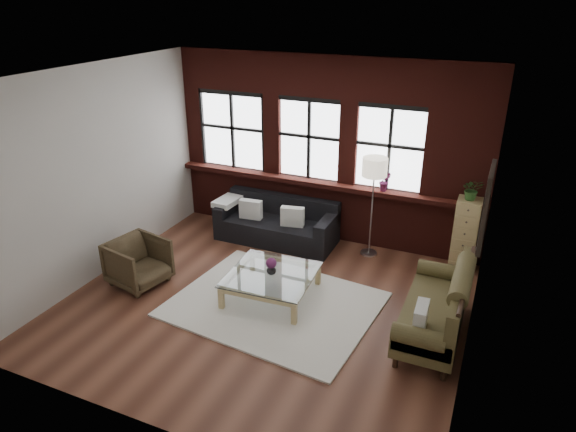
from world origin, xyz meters
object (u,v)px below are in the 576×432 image
at_px(armchair, 138,263).
at_px(vintage_settee, 434,302).
at_px(vase, 271,269).
at_px(coffee_table, 272,286).
at_px(dark_sofa, 276,221).
at_px(drawer_chest, 465,235).
at_px(floor_lamp, 372,203).

bearing_deg(armchair, vintage_settee, -72.19).
height_order(vintage_settee, vase, vintage_settee).
distance_m(armchair, coffee_table, 2.07).
bearing_deg(vase, armchair, -167.49).
height_order(dark_sofa, vase, dark_sofa).
xyz_separation_m(armchair, vase, (2.01, 0.45, 0.11)).
relative_size(coffee_table, drawer_chest, 1.01).
bearing_deg(dark_sofa, armchair, -121.21).
xyz_separation_m(armchair, coffee_table, (2.01, 0.45, -0.17)).
bearing_deg(vintage_settee, coffee_table, -179.49).
relative_size(coffee_table, floor_lamp, 0.65).
distance_m(dark_sofa, coffee_table, 1.86).
bearing_deg(vase, coffee_table, 180.00).
relative_size(vase, floor_lamp, 0.08).
bearing_deg(vintage_settee, armchair, -173.80).
bearing_deg(floor_lamp, vintage_settee, -54.34).
bearing_deg(coffee_table, drawer_chest, 39.47).
xyz_separation_m(vintage_settee, drawer_chest, (0.16, 1.99, 0.10)).
relative_size(dark_sofa, vintage_settee, 1.13).
bearing_deg(drawer_chest, vintage_settee, -94.47).
bearing_deg(vintage_settee, drawer_chest, 85.53).
relative_size(dark_sofa, drawer_chest, 1.77).
height_order(armchair, coffee_table, armchair).
relative_size(coffee_table, vase, 8.31).
bearing_deg(drawer_chest, dark_sofa, -174.59).
bearing_deg(vase, drawer_chest, 39.47).
relative_size(armchair, coffee_table, 0.65).
relative_size(drawer_chest, floor_lamp, 0.64).
bearing_deg(vintage_settee, dark_sofa, 150.53).
distance_m(coffee_table, drawer_chest, 3.18).
distance_m(vintage_settee, armchair, 4.32).
bearing_deg(vintage_settee, floor_lamp, 125.66).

